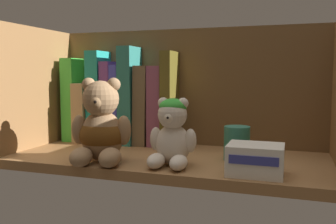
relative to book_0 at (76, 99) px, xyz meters
The scene contains 16 objects.
shelf_board 34.29cm from the book_0, 21.48° to the right, with size 66.38×28.59×2.00cm, color olive.
shelf_back_panel 30.22cm from the book_0, ahead, with size 68.78×1.20×30.62cm, color brown.
shelf_side_panel_left 12.71cm from the book_0, 108.92° to the right, with size 1.60×30.99×30.62cm, color olive.
book_0 is the anchor object (origin of this frame).
book_1 4.92cm from the book_0, ahead, with size 3.42×11.73×15.21cm, color tan.
book_2 7.53cm from the book_0, ahead, with size 3.51×10.03×23.36cm, color teal.
book_3 10.80cm from the book_0, ahead, with size 2.55×9.48×20.65cm, color #753F8E.
book_4 13.40cm from the book_0, ahead, with size 2.03×9.92×19.79cm, color #454ACF.
book_5 16.45cm from the book_0, ahead, with size 3.46×10.72×24.27cm, color #29766D.
book_6 20.09cm from the book_0, ahead, with size 3.30×9.41×19.55cm, color brown.
book_7 23.67cm from the book_0, ahead, with size 3.31×9.09×19.48cm, color #854564.
book_8 26.88cm from the book_0, ahead, with size 2.57×10.37×22.94cm, color brown.
teddy_bear_larger 28.39cm from the book_0, 47.73° to the right, with size 12.75×13.49×16.81cm.
teddy_bear_smaller 38.80cm from the book_0, 30.10° to the right, with size 9.47×9.58×13.05cm.
pillar_candle 46.38cm from the book_0, 13.78° to the right, with size 5.26×5.26×6.96cm, color #2D7A66.
small_product_box 54.00cm from the book_0, 23.03° to the right, with size 9.54×7.72×5.31cm.
Camera 1 is at (24.76, -73.39, 19.32)cm, focal length 39.22 mm.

